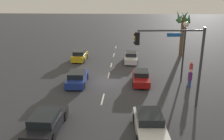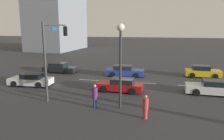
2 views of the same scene
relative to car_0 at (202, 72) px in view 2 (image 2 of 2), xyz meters
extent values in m
plane|color=#333338|center=(8.32, 4.63, -0.66)|extent=(220.00, 220.00, 0.00)
cube|color=silver|center=(2.15, 4.63, -0.65)|extent=(1.91, 0.14, 0.01)
cube|color=silver|center=(6.37, 4.63, -0.65)|extent=(2.11, 0.14, 0.01)
cube|color=silver|center=(12.99, 4.63, -0.65)|extent=(2.36, 0.14, 0.01)
cube|color=gold|center=(-0.05, 0.00, -0.13)|extent=(4.10, 1.67, 0.73)
cube|color=black|center=(0.19, 0.00, 0.50)|extent=(1.97, 1.46, 0.53)
cylinder|color=black|center=(-1.33, -0.78, -0.34)|extent=(0.64, 0.22, 0.64)
cylinder|color=black|center=(-1.33, 0.78, -0.34)|extent=(0.64, 0.22, 0.64)
cylinder|color=black|center=(1.22, -0.78, -0.34)|extent=(0.64, 0.22, 0.64)
cylinder|color=black|center=(1.22, 0.78, -0.34)|extent=(0.64, 0.22, 0.64)
cube|color=maroon|center=(8.62, 8.19, -0.18)|extent=(4.34, 1.74, 0.64)
cube|color=black|center=(8.36, 8.20, 0.37)|extent=(2.10, 1.50, 0.46)
cylinder|color=black|center=(9.97, 8.94, -0.34)|extent=(0.64, 0.23, 0.64)
cylinder|color=black|center=(9.94, 7.39, -0.34)|extent=(0.64, 0.23, 0.64)
cylinder|color=black|center=(7.31, 8.99, -0.34)|extent=(0.64, 0.23, 0.64)
cylinder|color=black|center=(7.27, 7.44, -0.34)|extent=(0.64, 0.23, 0.64)
cube|color=silver|center=(18.08, 8.25, -0.18)|extent=(4.46, 2.09, 0.64)
cube|color=black|center=(17.82, 8.23, 0.40)|extent=(2.19, 1.74, 0.52)
cylinder|color=black|center=(19.38, 9.20, -0.34)|extent=(0.65, 0.26, 0.64)
cylinder|color=black|center=(19.49, 7.47, -0.34)|extent=(0.65, 0.26, 0.64)
cylinder|color=black|center=(16.68, 9.03, -0.34)|extent=(0.65, 0.26, 0.64)
cylinder|color=black|center=(16.79, 7.30, -0.34)|extent=(0.65, 0.26, 0.64)
cube|color=black|center=(18.15, 1.41, -0.19)|extent=(4.48, 1.85, 0.61)
cube|color=black|center=(18.42, 1.40, 0.38)|extent=(2.15, 1.62, 0.53)
cylinder|color=black|center=(16.77, 0.54, -0.34)|extent=(0.64, 0.22, 0.64)
cylinder|color=black|center=(16.77, 2.28, -0.34)|extent=(0.64, 0.22, 0.64)
cylinder|color=black|center=(19.54, 0.53, -0.34)|extent=(0.64, 0.22, 0.64)
cylinder|color=black|center=(19.54, 2.27, -0.34)|extent=(0.64, 0.22, 0.64)
cube|color=silver|center=(0.30, 7.25, -0.15)|extent=(4.66, 1.81, 0.69)
cube|color=black|center=(0.02, 7.25, 0.43)|extent=(2.26, 1.55, 0.48)
cylinder|color=black|center=(1.75, 8.01, -0.34)|extent=(0.65, 0.24, 0.64)
cylinder|color=black|center=(1.71, 6.41, -0.34)|extent=(0.65, 0.24, 0.64)
cube|color=navy|center=(9.25, 1.62, -0.15)|extent=(4.68, 2.01, 0.69)
cube|color=black|center=(9.52, 1.63, 0.44)|extent=(2.28, 1.68, 0.50)
cylinder|color=black|center=(7.87, 0.71, -0.34)|extent=(0.65, 0.25, 0.64)
cylinder|color=black|center=(7.78, 2.38, -0.34)|extent=(0.65, 0.25, 0.64)
cylinder|color=black|center=(10.72, 0.85, -0.34)|extent=(0.65, 0.25, 0.64)
cylinder|color=black|center=(10.63, 2.53, -0.34)|extent=(0.65, 0.25, 0.64)
cylinder|color=#38383D|center=(13.83, 12.41, 2.56)|extent=(0.20, 0.20, 6.43)
cylinder|color=#38383D|center=(14.09, 9.92, 5.52)|extent=(0.63, 5.01, 0.12)
cube|color=black|center=(14.34, 7.42, 4.95)|extent=(0.35, 0.35, 0.95)
sphere|color=#360503|center=(14.36, 7.24, 5.24)|extent=(0.20, 0.20, 0.20)
sphere|color=orange|center=(14.36, 7.24, 4.94)|extent=(0.20, 0.20, 0.20)
sphere|color=black|center=(14.36, 7.24, 4.64)|extent=(0.20, 0.20, 0.20)
cube|color=#1959B2|center=(14.06, 10.17, 5.20)|extent=(0.15, 1.10, 0.28)
cylinder|color=#2D2D33|center=(7.73, 12.49, 2.19)|extent=(0.18, 0.18, 5.70)
sphere|color=#F2EACC|center=(7.73, 12.49, 5.32)|extent=(0.56, 0.56, 0.56)
cylinder|color=#2D478C|center=(9.58, 12.90, -0.28)|extent=(0.40, 0.40, 0.76)
cylinder|color=#59266B|center=(9.58, 12.90, 0.52)|extent=(0.54, 0.54, 0.83)
sphere|color=tan|center=(9.58, 12.90, 1.05)|extent=(0.23, 0.23, 0.23)
cylinder|color=#BF3833|center=(5.74, 13.99, -0.32)|extent=(0.35, 0.35, 0.68)
cylinder|color=#BF3833|center=(5.74, 13.99, 0.40)|extent=(0.46, 0.46, 0.75)
sphere|color=tan|center=(5.74, 13.99, 0.87)|extent=(0.20, 0.20, 0.20)
cube|color=gray|center=(32.68, -26.64, 11.58)|extent=(11.02, 16.91, 24.47)
camera|label=1|loc=(31.67, 6.69, 7.84)|focal=37.40mm
camera|label=2|loc=(4.76, 27.73, 5.33)|focal=34.85mm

